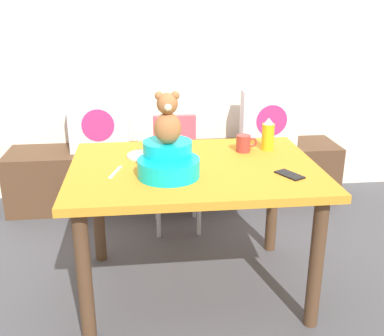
{
  "coord_description": "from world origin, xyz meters",
  "views": [
    {
      "loc": [
        -0.26,
        -2.21,
        1.53
      ],
      "look_at": [
        0.0,
        0.1,
        0.69
      ],
      "focal_mm": 42.78,
      "sensor_mm": 36.0,
      "label": 1
    }
  ],
  "objects_px": {
    "pillow_floral_right": "(269,118)",
    "dinner_plate_near": "(145,155)",
    "pillow_floral_left": "(99,123)",
    "infant_seat_teal": "(168,161)",
    "ketchup_bottle": "(268,135)",
    "highchair": "(176,158)",
    "coffee_mug": "(244,143)",
    "book_stack": "(151,145)",
    "dining_table": "(194,184)",
    "teddy_bear": "(168,119)",
    "cell_phone": "(290,175)"
  },
  "relations": [
    {
      "from": "coffee_mug",
      "to": "pillow_floral_right",
      "type": "bearing_deg",
      "value": 66.69
    },
    {
      "from": "pillow_floral_right",
      "to": "dinner_plate_near",
      "type": "height_order",
      "value": "pillow_floral_right"
    },
    {
      "from": "pillow_floral_right",
      "to": "dining_table",
      "type": "height_order",
      "value": "pillow_floral_right"
    },
    {
      "from": "pillow_floral_right",
      "to": "coffee_mug",
      "type": "distance_m",
      "value": 1.09
    },
    {
      "from": "highchair",
      "to": "coffee_mug",
      "type": "height_order",
      "value": "coffee_mug"
    },
    {
      "from": "teddy_bear",
      "to": "ketchup_bottle",
      "type": "distance_m",
      "value": 0.71
    },
    {
      "from": "book_stack",
      "to": "pillow_floral_right",
      "type": "bearing_deg",
      "value": -1.29
    },
    {
      "from": "book_stack",
      "to": "teddy_bear",
      "type": "height_order",
      "value": "teddy_bear"
    },
    {
      "from": "book_stack",
      "to": "ketchup_bottle",
      "type": "xyz_separation_m",
      "value": [
        0.64,
        -0.99,
        0.34
      ]
    },
    {
      "from": "pillow_floral_right",
      "to": "highchair",
      "type": "distance_m",
      "value": 0.88
    },
    {
      "from": "coffee_mug",
      "to": "dinner_plate_near",
      "type": "xyz_separation_m",
      "value": [
        -0.55,
        -0.03,
        -0.04
      ]
    },
    {
      "from": "pillow_floral_left",
      "to": "book_stack",
      "type": "distance_m",
      "value": 0.44
    },
    {
      "from": "pillow_floral_left",
      "to": "ketchup_bottle",
      "type": "relative_size",
      "value": 2.38
    },
    {
      "from": "ketchup_bottle",
      "to": "infant_seat_teal",
      "type": "bearing_deg",
      "value": -149.29
    },
    {
      "from": "pillow_floral_right",
      "to": "highchair",
      "type": "relative_size",
      "value": 0.56
    },
    {
      "from": "book_stack",
      "to": "coffee_mug",
      "type": "distance_m",
      "value": 1.17
    },
    {
      "from": "infant_seat_teal",
      "to": "coffee_mug",
      "type": "distance_m",
      "value": 0.55
    },
    {
      "from": "pillow_floral_left",
      "to": "teddy_bear",
      "type": "distance_m",
      "value": 1.43
    },
    {
      "from": "infant_seat_teal",
      "to": "coffee_mug",
      "type": "bearing_deg",
      "value": 36.25
    },
    {
      "from": "highchair",
      "to": "pillow_floral_left",
      "type": "bearing_deg",
      "value": 143.05
    },
    {
      "from": "book_stack",
      "to": "dining_table",
      "type": "bearing_deg",
      "value": -80.97
    },
    {
      "from": "ketchup_bottle",
      "to": "dinner_plate_near",
      "type": "relative_size",
      "value": 0.92
    },
    {
      "from": "coffee_mug",
      "to": "dinner_plate_near",
      "type": "relative_size",
      "value": 0.6
    },
    {
      "from": "infant_seat_teal",
      "to": "teddy_bear",
      "type": "xyz_separation_m",
      "value": [
        -0.0,
        -0.0,
        0.21
      ]
    },
    {
      "from": "ketchup_bottle",
      "to": "dinner_plate_near",
      "type": "distance_m",
      "value": 0.7
    },
    {
      "from": "highchair",
      "to": "dinner_plate_near",
      "type": "height_order",
      "value": "highchair"
    },
    {
      "from": "highchair",
      "to": "infant_seat_teal",
      "type": "bearing_deg",
      "value": -96.85
    },
    {
      "from": "dining_table",
      "to": "cell_phone",
      "type": "relative_size",
      "value": 8.86
    },
    {
      "from": "ketchup_bottle",
      "to": "pillow_floral_right",
      "type": "bearing_deg",
      "value": 73.65
    },
    {
      "from": "dining_table",
      "to": "infant_seat_teal",
      "type": "bearing_deg",
      "value": -138.67
    },
    {
      "from": "dining_table",
      "to": "highchair",
      "type": "bearing_deg",
      "value": 92.31
    },
    {
      "from": "pillow_floral_left",
      "to": "infant_seat_teal",
      "type": "height_order",
      "value": "same"
    },
    {
      "from": "dining_table",
      "to": "cell_phone",
      "type": "bearing_deg",
      "value": -23.92
    },
    {
      "from": "highchair",
      "to": "teddy_bear",
      "type": "bearing_deg",
      "value": -96.85
    },
    {
      "from": "dining_table",
      "to": "coffee_mug",
      "type": "bearing_deg",
      "value": 33.66
    },
    {
      "from": "dining_table",
      "to": "dinner_plate_near",
      "type": "bearing_deg",
      "value": 144.79
    },
    {
      "from": "pillow_floral_left",
      "to": "coffee_mug",
      "type": "bearing_deg",
      "value": -48.21
    },
    {
      "from": "book_stack",
      "to": "infant_seat_teal",
      "type": "distance_m",
      "value": 1.38
    },
    {
      "from": "teddy_bear",
      "to": "dinner_plate_near",
      "type": "bearing_deg",
      "value": 109.84
    },
    {
      "from": "dining_table",
      "to": "dinner_plate_near",
      "type": "xyz_separation_m",
      "value": [
        -0.25,
        0.18,
        0.11
      ]
    },
    {
      "from": "book_stack",
      "to": "ketchup_bottle",
      "type": "relative_size",
      "value": 1.08
    },
    {
      "from": "book_stack",
      "to": "dining_table",
      "type": "relative_size",
      "value": 0.16
    },
    {
      "from": "highchair",
      "to": "cell_phone",
      "type": "distance_m",
      "value": 1.11
    },
    {
      "from": "infant_seat_teal",
      "to": "cell_phone",
      "type": "relative_size",
      "value": 2.29
    },
    {
      "from": "teddy_bear",
      "to": "cell_phone",
      "type": "bearing_deg",
      "value": -7.14
    },
    {
      "from": "ketchup_bottle",
      "to": "highchair",
      "type": "bearing_deg",
      "value": 130.82
    },
    {
      "from": "infant_seat_teal",
      "to": "ketchup_bottle",
      "type": "xyz_separation_m",
      "value": [
        0.59,
        0.35,
        0.02
      ]
    },
    {
      "from": "ketchup_bottle",
      "to": "coffee_mug",
      "type": "distance_m",
      "value": 0.15
    },
    {
      "from": "pillow_floral_left",
      "to": "ketchup_bottle",
      "type": "xyz_separation_m",
      "value": [
        1.03,
        -0.97,
        0.15
      ]
    },
    {
      "from": "pillow_floral_left",
      "to": "infant_seat_teal",
      "type": "distance_m",
      "value": 1.4
    }
  ]
}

